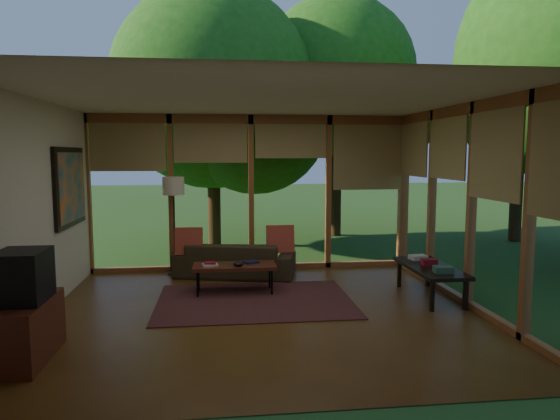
{
  "coord_description": "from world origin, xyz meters",
  "views": [
    {
      "loc": [
        -0.51,
        -6.18,
        2.03
      ],
      "look_at": [
        0.29,
        0.7,
        1.25
      ],
      "focal_mm": 32.0,
      "sensor_mm": 36.0,
      "label": 1
    }
  ],
  "objects": [
    {
      "name": "floor",
      "position": [
        0.0,
        0.0,
        0.0
      ],
      "size": [
        5.5,
        5.5,
        0.0
      ],
      "primitive_type": "plane",
      "color": "brown",
      "rests_on": "ground"
    },
    {
      "name": "ceiling",
      "position": [
        0.0,
        0.0,
        2.7
      ],
      "size": [
        5.5,
        5.5,
        0.0
      ],
      "primitive_type": "plane",
      "rotation": [
        3.14,
        0.0,
        0.0
      ],
      "color": "white",
      "rests_on": "ground"
    },
    {
      "name": "wall_left",
      "position": [
        -2.75,
        0.0,
        1.35
      ],
      "size": [
        0.04,
        5.0,
        2.7
      ],
      "primitive_type": "cube",
      "color": "silver",
      "rests_on": "ground"
    },
    {
      "name": "wall_front",
      "position": [
        0.0,
        -2.5,
        1.35
      ],
      "size": [
        5.5,
        0.04,
        2.7
      ],
      "primitive_type": "cube",
      "color": "silver",
      "rests_on": "ground"
    },
    {
      "name": "window_wall_back",
      "position": [
        0.0,
        2.5,
        1.35
      ],
      "size": [
        5.5,
        0.12,
        2.7
      ],
      "primitive_type": "cube",
      "color": "#9F5E31",
      "rests_on": "ground"
    },
    {
      "name": "window_wall_right",
      "position": [
        2.75,
        0.0,
        1.35
      ],
      "size": [
        0.12,
        5.0,
        2.7
      ],
      "primitive_type": "cube",
      "color": "#9F5E31",
      "rests_on": "ground"
    },
    {
      "name": "exterior_lawn",
      "position": [
        8.0,
        8.0,
        -0.01
      ],
      "size": [
        40.0,
        40.0,
        0.0
      ],
      "primitive_type": "plane",
      "color": "#264E1D",
      "rests_on": "ground"
    },
    {
      "name": "tree_nw",
      "position": [
        -0.68,
        5.0,
        3.46
      ],
      "size": [
        4.39,
        4.39,
        5.66
      ],
      "color": "#3D2A16",
      "rests_on": "ground"
    },
    {
      "name": "tree_ne",
      "position": [
        2.31,
        6.05,
        3.89
      ],
      "size": [
        3.87,
        3.87,
        5.84
      ],
      "color": "#3D2A16",
      "rests_on": "ground"
    },
    {
      "name": "tree_far",
      "position": [
        6.08,
        4.7,
        2.97
      ],
      "size": [
        2.65,
        2.65,
        4.31
      ],
      "color": "#3D2A16",
      "rests_on": "ground"
    },
    {
      "name": "rug",
      "position": [
        -0.08,
        0.53,
        0.01
      ],
      "size": [
        2.67,
        1.89,
        0.01
      ],
      "primitive_type": "cube",
      "color": "maroon",
      "rests_on": "floor"
    },
    {
      "name": "sofa",
      "position": [
        -0.31,
        2.0,
        0.29
      ],
      "size": [
        2.08,
        1.22,
        0.57
      ],
      "primitive_type": "imported",
      "rotation": [
        0.0,
        0.0,
        2.89
      ],
      "color": "#382F1C",
      "rests_on": "floor"
    },
    {
      "name": "pillow_left",
      "position": [
        -1.06,
        1.95,
        0.6
      ],
      "size": [
        0.45,
        0.24,
        0.47
      ],
      "primitive_type": "cube",
      "rotation": [
        -0.21,
        0.0,
        0.0
      ],
      "color": "maroon",
      "rests_on": "sofa"
    },
    {
      "name": "pillow_right",
      "position": [
        0.44,
        1.95,
        0.61
      ],
      "size": [
        0.46,
        0.24,
        0.48
      ],
      "primitive_type": "cube",
      "rotation": [
        -0.21,
        0.0,
        0.0
      ],
      "color": "maroon",
      "rests_on": "sofa"
    },
    {
      "name": "ct_book_lower",
      "position": [
        -0.69,
        0.93,
        0.44
      ],
      "size": [
        0.24,
        0.2,
        0.03
      ],
      "primitive_type": "cube",
      "rotation": [
        0.0,
        0.0,
        0.19
      ],
      "color": "beige",
      "rests_on": "coffee_table"
    },
    {
      "name": "ct_book_upper",
      "position": [
        -0.69,
        0.93,
        0.47
      ],
      "size": [
        0.17,
        0.14,
        0.03
      ],
      "primitive_type": "cube",
      "rotation": [
        0.0,
        0.0,
        -0.11
      ],
      "color": "maroon",
      "rests_on": "coffee_table"
    },
    {
      "name": "ct_book_side",
      "position": [
        -0.09,
        1.06,
        0.44
      ],
      "size": [
        0.25,
        0.22,
        0.03
      ],
      "primitive_type": "cube",
      "rotation": [
        0.0,
        0.0,
        0.37
      ],
      "color": "black",
      "rests_on": "coffee_table"
    },
    {
      "name": "ct_bowl",
      "position": [
        -0.29,
        0.88,
        0.46
      ],
      "size": [
        0.16,
        0.16,
        0.07
      ],
      "primitive_type": "ellipsoid",
      "color": "black",
      "rests_on": "coffee_table"
    },
    {
      "name": "media_cabinet",
      "position": [
        -2.47,
        -1.19,
        0.3
      ],
      "size": [
        0.5,
        1.0,
        0.6
      ],
      "primitive_type": "cube",
      "color": "#5A2518",
      "rests_on": "floor"
    },
    {
      "name": "television",
      "position": [
        -2.45,
        -1.19,
        0.85
      ],
      "size": [
        0.45,
        0.55,
        0.5
      ],
      "primitive_type": "cube",
      "color": "black",
      "rests_on": "media_cabinet"
    },
    {
      "name": "console_book_a",
      "position": [
        2.4,
        0.02,
        0.5
      ],
      "size": [
        0.26,
        0.2,
        0.09
      ],
      "primitive_type": "cube",
      "rotation": [
        0.0,
        0.0,
        -0.13
      ],
      "color": "#355E4B",
      "rests_on": "side_console"
    },
    {
      "name": "console_book_b",
      "position": [
        2.4,
        0.47,
        0.5
      ],
      "size": [
        0.21,
        0.16,
        0.09
      ],
      "primitive_type": "cube",
      "rotation": [
        0.0,
        0.0,
        -0.06
      ],
      "color": "maroon",
      "rests_on": "side_console"
    },
    {
      "name": "console_book_c",
      "position": [
        2.4,
        0.87,
        0.49
      ],
      "size": [
        0.27,
        0.21,
        0.07
      ],
      "primitive_type": "cube",
      "rotation": [
        0.0,
        0.0,
        0.16
      ],
      "color": "beige",
      "rests_on": "side_console"
    },
    {
      "name": "floor_lamp",
      "position": [
        -1.31,
        2.28,
        1.41
      ],
      "size": [
        0.36,
        0.36,
        1.65
      ],
      "color": "black",
      "rests_on": "floor"
    },
    {
      "name": "coffee_table",
      "position": [
        -0.34,
        0.98,
        0.39
      ],
      "size": [
        1.2,
        0.5,
        0.43
      ],
      "color": "#5A2518",
      "rests_on": "floor"
    },
    {
      "name": "side_console",
      "position": [
        2.4,
        0.42,
        0.41
      ],
      "size": [
        0.6,
        1.4,
        0.46
      ],
      "color": "black",
      "rests_on": "floor"
    },
    {
      "name": "wall_painting",
      "position": [
        -2.71,
        1.4,
        1.55
      ],
      "size": [
        0.06,
        1.35,
        1.15
      ],
      "color": "black",
      "rests_on": "wall_left"
    }
  ]
}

